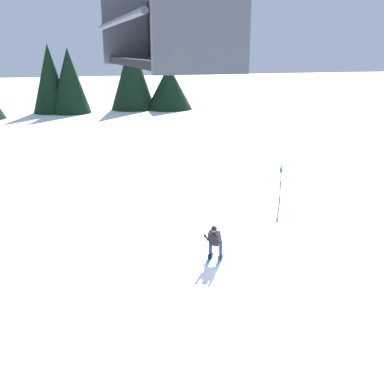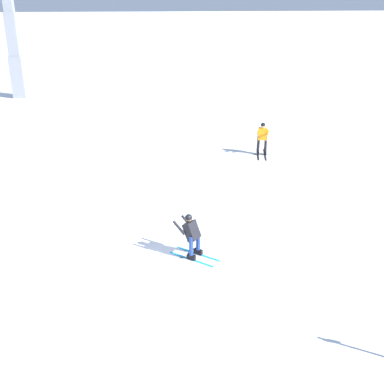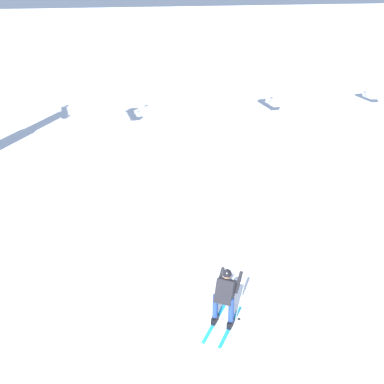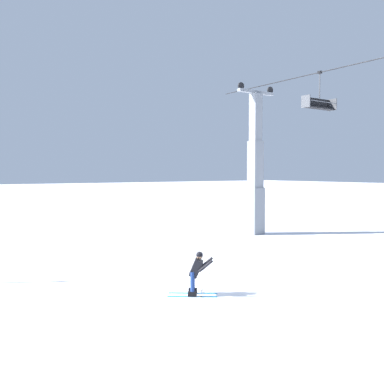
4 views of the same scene
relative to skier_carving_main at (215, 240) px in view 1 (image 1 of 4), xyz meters
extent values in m
plane|color=white|center=(-1.08, 0.94, -0.79)|extent=(260.00, 260.00, 0.00)
cube|color=#198CCC|center=(-0.23, 0.02, -0.79)|extent=(1.03, 1.32, 0.01)
cube|color=black|center=(-0.23, 0.02, -0.70)|extent=(0.26, 0.29, 0.16)
cylinder|color=navy|center=(-0.23, 0.02, -0.31)|extent=(0.13, 0.13, 0.62)
cube|color=#198CCC|center=(0.08, -0.21, -0.79)|extent=(1.03, 1.32, 0.01)
cube|color=black|center=(0.08, -0.21, -0.70)|extent=(0.26, 0.29, 0.16)
cylinder|color=navy|center=(0.08, -0.21, -0.31)|extent=(0.13, 0.13, 0.62)
cube|color=black|center=(-0.01, -0.01, 0.09)|extent=(0.61, 0.62, 0.63)
sphere|color=#997051|center=(0.06, 0.08, 0.47)|extent=(0.21, 0.21, 0.21)
sphere|color=black|center=(0.06, 0.08, 0.51)|extent=(0.22, 0.22, 0.22)
cylinder|color=black|center=(0.00, 0.38, 0.20)|extent=(0.35, 0.42, 0.41)
cylinder|color=gray|center=(-0.02, 0.43, -0.37)|extent=(0.20, 0.44, 1.06)
cylinder|color=black|center=(-0.16, 0.32, -0.74)|extent=(0.07, 0.07, 0.01)
cylinder|color=black|center=(0.37, 0.10, 0.20)|extent=(0.35, 0.42, 0.41)
cylinder|color=gray|center=(0.42, 0.10, -0.37)|extent=(0.38, 0.31, 1.06)
cylinder|color=black|center=(0.35, -0.07, -0.74)|extent=(0.07, 0.07, 0.01)
cube|color=black|center=(4.55, 10.98, 6.68)|extent=(0.45, 2.27, 0.06)
cube|color=black|center=(4.36, 10.98, 6.95)|extent=(0.06, 2.27, 0.55)
cylinder|color=#4C4F54|center=(4.86, 10.98, 6.98)|extent=(0.04, 2.16, 0.04)
cube|color=#4C4F54|center=(4.55, 12.11, 6.95)|extent=(0.57, 0.05, 0.63)
cube|color=#4C4F54|center=(4.55, 9.84, 6.95)|extent=(0.57, 0.05, 0.63)
cylinder|color=blue|center=(-5.37, -5.11, -0.59)|extent=(0.07, 0.07, 0.41)
cylinder|color=yellow|center=(-5.37, -5.11, -0.18)|extent=(0.07, 0.07, 0.41)
cylinder|color=blue|center=(-5.37, -5.11, 0.23)|extent=(0.07, 0.07, 0.41)
cylinder|color=yellow|center=(-5.37, -5.11, 0.64)|extent=(0.07, 0.07, 0.41)
cylinder|color=blue|center=(-5.37, -5.11, 1.05)|extent=(0.07, 0.07, 0.41)
cylinder|color=blue|center=(-5.36, -5.11, 1.01)|extent=(0.02, 0.28, 0.28)
cone|color=black|center=(-9.74, -44.95, 2.06)|extent=(6.19, 6.19, 5.71)
cone|color=black|center=(-5.15, -46.28, 3.75)|extent=(5.84, 5.84, 9.09)
cone|color=black|center=(2.98, -44.81, 3.16)|extent=(4.96, 4.96, 7.90)
cone|color=black|center=(5.24, -45.83, 3.39)|extent=(4.63, 4.63, 8.36)
camera|label=1|loc=(5.39, 14.65, 6.77)|focal=42.51mm
camera|label=2|loc=(-13.40, 0.90, 7.15)|focal=46.34mm
camera|label=3|loc=(-3.12, -8.77, 6.79)|focal=44.96mm
camera|label=4|loc=(11.32, -7.99, 3.18)|focal=40.86mm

